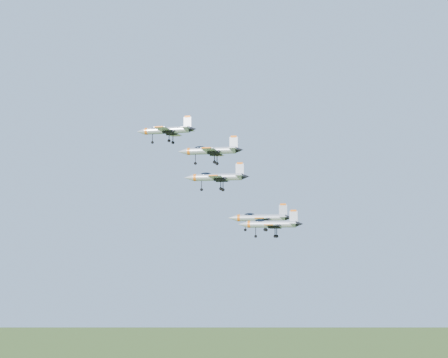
# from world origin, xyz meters

# --- Properties ---
(jet_lead) EXTENTS (13.91, 11.53, 3.72)m
(jet_lead) POSITION_xyz_m (-15.90, 8.46, 157.37)
(jet_lead) COLOR #B5B9C3
(jet_left_high) EXTENTS (13.81, 11.34, 3.70)m
(jet_left_high) POSITION_xyz_m (-3.87, 4.03, 146.39)
(jet_left_high) COLOR #B5B9C3
(jet_right_high) EXTENTS (11.09, 9.12, 2.97)m
(jet_right_high) POSITION_xyz_m (-0.09, -22.01, 147.91)
(jet_right_high) COLOR #B5B9C3
(jet_left_low) EXTENTS (13.41, 10.99, 3.60)m
(jet_left_low) POSITION_xyz_m (4.96, 5.52, 138.00)
(jet_left_low) COLOR #B5B9C3
(jet_right_low) EXTENTS (11.37, 9.39, 3.04)m
(jet_right_low) POSITION_xyz_m (9.02, -14.55, 136.02)
(jet_right_low) COLOR #B5B9C3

